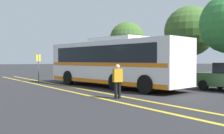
{
  "coord_description": "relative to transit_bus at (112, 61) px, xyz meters",
  "views": [
    {
      "loc": [
        12.86,
        -10.05,
        1.74
      ],
      "look_at": [
        -1.11,
        -0.19,
        1.31
      ],
      "focal_mm": 42.0,
      "sensor_mm": 36.0,
      "label": 1
    }
  ],
  "objects": [
    {
      "name": "ground_plane",
      "position": [
        1.1,
        0.19,
        -1.67
      ],
      "size": [
        220.0,
        220.0,
        0.0
      ],
      "primitive_type": "plane",
      "color": "#262628"
    },
    {
      "name": "lane_strip_0",
      "position": [
        -0.01,
        -2.2,
        -1.67
      ],
      "size": [
        30.67,
        0.2,
        0.01
      ],
      "primitive_type": "cube",
      "rotation": [
        0.0,
        0.0,
        1.57
      ],
      "color": "gold",
      "rests_on": "ground_plane"
    },
    {
      "name": "lane_strip_1",
      "position": [
        -0.01,
        -3.39,
        -1.67
      ],
      "size": [
        30.67,
        0.2,
        0.01
      ],
      "primitive_type": "cube",
      "rotation": [
        0.0,
        0.0,
        1.57
      ],
      "color": "gold",
      "rests_on": "ground_plane"
    },
    {
      "name": "curb_strip",
      "position": [
        -0.01,
        5.95,
        -1.6
      ],
      "size": [
        38.67,
        0.36,
        0.15
      ],
      "primitive_type": "cube",
      "color": "#99999E",
      "rests_on": "ground_plane"
    },
    {
      "name": "transit_bus",
      "position": [
        0.0,
        0.0,
        0.0
      ],
      "size": [
        11.18,
        3.89,
        3.2
      ],
      "rotation": [
        0.0,
        0.0,
        1.71
      ],
      "color": "white",
      "rests_on": "ground_plane"
    },
    {
      "name": "parked_car_0",
      "position": [
        -11.44,
        4.59,
        -0.98
      ],
      "size": [
        4.33,
        2.11,
        1.37
      ],
      "rotation": [
        0.0,
        0.0,
        -1.6
      ],
      "color": "silver",
      "rests_on": "ground_plane"
    },
    {
      "name": "parked_car_1",
      "position": [
        -6.38,
        4.4,
        -0.95
      ],
      "size": [
        4.64,
        2.13,
        1.45
      ],
      "rotation": [
        0.0,
        0.0,
        -1.52
      ],
      "color": "navy",
      "rests_on": "ground_plane"
    },
    {
      "name": "parked_car_2",
      "position": [
        0.51,
        4.02,
        -0.94
      ],
      "size": [
        4.42,
        2.11,
        1.47
      ],
      "rotation": [
        0.0,
        0.0,
        -1.53
      ],
      "color": "silver",
      "rests_on": "ground_plane"
    },
    {
      "name": "pedestrian_0",
      "position": [
        4.4,
        -2.8,
        -0.79
      ],
      "size": [
        0.3,
        0.46,
        1.56
      ],
      "rotation": [
        0.0,
        0.0,
        4.5
      ],
      "color": "black",
      "rests_on": "ground_plane"
    },
    {
      "name": "bus_stop_sign",
      "position": [
        -7.1,
        -2.41,
        -0.23
      ],
      "size": [
        0.08,
        0.4,
        2.28
      ],
      "rotation": [
        0.0,
        0.0,
        1.71
      ],
      "color": "#59595E",
      "rests_on": "ground_plane"
    },
    {
      "name": "tree_0",
      "position": [
        -11.9,
        10.73,
        2.67
      ],
      "size": [
        4.45,
        4.45,
        6.57
      ],
      "color": "#513823",
      "rests_on": "ground_plane"
    },
    {
      "name": "tree_3",
      "position": [
        -2.11,
        10.47,
        2.83
      ],
      "size": [
        4.74,
        4.74,
        6.88
      ],
      "color": "#513823",
      "rests_on": "ground_plane"
    }
  ]
}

